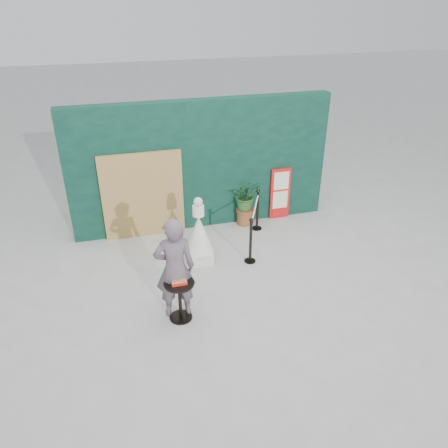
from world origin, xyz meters
TOP-DOWN VIEW (x-y plane):
  - ground at (0.00, 0.00)m, footprint 60.00×60.00m
  - back_wall at (0.00, 3.15)m, footprint 6.00×0.30m
  - bamboo_fence at (-1.40, 2.94)m, footprint 1.80×0.08m
  - woman at (-1.18, 0.01)m, footprint 0.73×0.51m
  - menu_board at (1.90, 2.95)m, footprint 0.50×0.07m
  - statue at (-0.44, 1.53)m, footprint 0.58×0.58m
  - cafe_table at (-1.15, -0.14)m, footprint 0.52×0.52m
  - food_basket at (-1.15, -0.14)m, footprint 0.26×0.19m
  - planter at (0.99, 2.87)m, footprint 0.67×0.58m
  - stanchion_barrier at (0.88, 1.89)m, footprint 0.84×1.54m

SIDE VIEW (x-z plane):
  - ground at x=0.00m, z-range 0.00..0.00m
  - stanchion_barrier at x=0.88m, z-range -0.02..1.01m
  - cafe_table at x=-1.15m, z-range 0.12..0.87m
  - statue at x=-0.44m, z-range -0.14..1.34m
  - menu_board at x=1.90m, z-range 0.00..1.30m
  - planter at x=0.99m, z-range 0.09..1.23m
  - food_basket at x=-1.15m, z-range 0.73..0.84m
  - woman at x=-1.18m, z-range 0.00..1.89m
  - bamboo_fence at x=-1.40m, z-range 0.00..2.00m
  - back_wall at x=0.00m, z-range 0.00..3.00m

